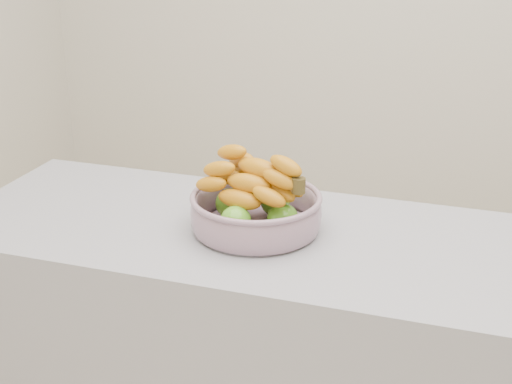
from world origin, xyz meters
TOP-DOWN VIEW (x-y plane):
  - fruit_bowl at (-0.23, 0.05)m, footprint 0.32×0.32m

SIDE VIEW (x-z plane):
  - fruit_bowl at x=-0.23m, z-range 0.87..1.05m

